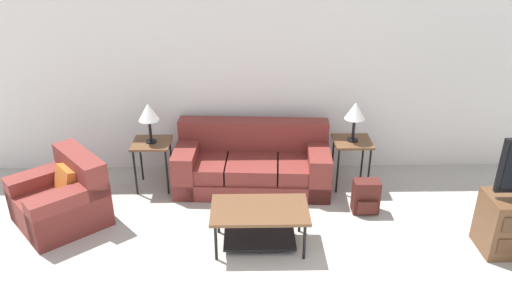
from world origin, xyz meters
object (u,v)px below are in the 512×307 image
at_px(coffee_table, 260,218).
at_px(side_table_right, 352,146).
at_px(armchair, 63,199).
at_px(table_lamp_right, 355,112).
at_px(backpack, 366,197).
at_px(table_lamp_left, 148,113).
at_px(couch, 253,165).
at_px(side_table_left, 152,148).

distance_m(coffee_table, side_table_right, 1.83).
bearing_deg(side_table_right, armchair, -167.14).
distance_m(table_lamp_right, backpack, 1.08).
xyz_separation_m(armchair, table_lamp_left, (0.93, 0.80, 0.76)).
bearing_deg(armchair, coffee_table, -13.01).
height_order(couch, table_lamp_left, table_lamp_left).
relative_size(side_table_left, table_lamp_right, 1.25).
bearing_deg(table_lamp_right, armchair, -167.14).
relative_size(armchair, coffee_table, 1.23).
height_order(coffee_table, side_table_left, side_table_left).
xyz_separation_m(armchair, table_lamp_right, (3.51, 0.80, 0.76)).
bearing_deg(backpack, couch, 152.53).
xyz_separation_m(couch, side_table_left, (-1.30, -0.04, 0.28)).
distance_m(armchair, side_table_left, 1.26).
height_order(side_table_right, table_lamp_left, table_lamp_left).
height_order(coffee_table, side_table_right, side_table_right).
height_order(side_table_left, side_table_right, same).
bearing_deg(table_lamp_left, backpack, -14.16).
relative_size(table_lamp_left, table_lamp_right, 1.00).
xyz_separation_m(coffee_table, side_table_left, (-1.36, 1.33, 0.23)).
bearing_deg(table_lamp_left, table_lamp_right, 0.00).
height_order(couch, armchair, couch).
relative_size(coffee_table, table_lamp_left, 2.00).
distance_m(couch, table_lamp_right, 1.49).
bearing_deg(backpack, side_table_left, 165.84).
bearing_deg(table_lamp_left, side_table_right, 0.00).
bearing_deg(table_lamp_left, couch, 1.62).
height_order(armchair, coffee_table, armchair).
bearing_deg(armchair, couch, 20.68).
bearing_deg(side_table_left, table_lamp_left, 0.00).
bearing_deg(couch, table_lamp_right, -1.63).
bearing_deg(backpack, table_lamp_left, 165.84).
xyz_separation_m(side_table_right, table_lamp_left, (-2.59, 0.00, 0.47)).
height_order(side_table_left, table_lamp_right, table_lamp_right).
distance_m(coffee_table, table_lamp_right, 1.94).
bearing_deg(armchair, side_table_right, 12.86).
relative_size(armchair, side_table_right, 1.97).
relative_size(side_table_right, backpack, 1.55).
bearing_deg(side_table_left, side_table_right, 0.00).
height_order(coffee_table, table_lamp_right, table_lamp_right).
distance_m(couch, table_lamp_left, 1.50).
height_order(coffee_table, table_lamp_left, table_lamp_left).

